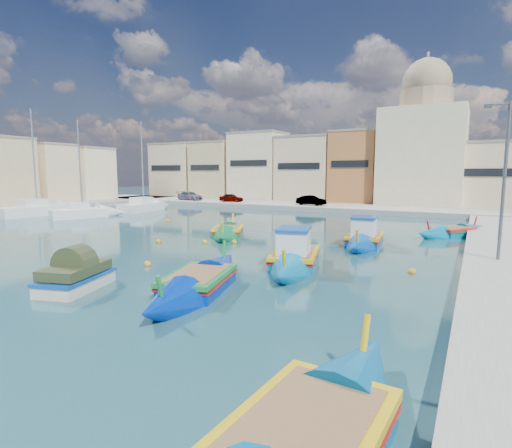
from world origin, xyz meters
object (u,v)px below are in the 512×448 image
Objects in this scene: luzzu_cyan_south at (306,446)px; yacht_mid at (52,210)px; quay_street_lamp at (503,181)px; luzzu_blue_cabin at (365,240)px; yacht_north at (151,206)px; luzzu_cyan_mid at (452,233)px; yacht_midnorth at (95,213)px; church_block at (423,143)px; luzzu_green at (228,233)px; luzzu_turquoise_cabin at (295,258)px; luzzu_blue_south at (198,284)px; tender_near at (76,278)px.

luzzu_cyan_south is 45.30m from yacht_mid.
luzzu_blue_cabin is (-7.25, 3.41, -3.98)m from quay_street_lamp.
yacht_mid is (-6.17, -9.15, 0.03)m from yacht_north.
yacht_midnorth reaches higher than luzzu_cyan_mid.
yacht_north reaches higher than quay_street_lamp.
yacht_north is at bearing 158.04° from quay_street_lamp.
luzzu_cyan_mid is 34.21m from yacht_midnorth.
church_block is 2.45× the size of luzzu_green.
luzzu_green is 19.69m from yacht_midnorth.
yacht_north reaches higher than luzzu_green.
luzzu_blue_cabin is 0.73× the size of yacht_north.
quay_street_lamp is 11.52m from luzzu_cyan_mid.
church_block reaches higher than yacht_mid.
yacht_midnorth is at bearing 174.62° from luzzu_blue_cabin.
yacht_north is (-36.52, 14.72, -3.88)m from quay_street_lamp.
church_block reaches higher than quay_street_lamp.
quay_street_lamp is 0.91× the size of luzzu_cyan_south.
luzzu_cyan_mid is at bearing 65.80° from luzzu_turquoise_cabin.
luzzu_blue_south reaches higher than luzzu_cyan_mid.
tender_near is (-4.47, -2.27, 0.21)m from luzzu_blue_south.
tender_near is at bearing -141.28° from quay_street_lamp.
yacht_north is 0.94× the size of yacht_mid.
luzzu_cyan_mid is at bearing -7.08° from yacht_north.
luzzu_blue_south is at bearing -94.19° from church_block.
quay_street_lamp is at bearing -77.65° from church_block.
luzzu_turquoise_cabin is 1.31× the size of luzzu_cyan_mid.
luzzu_green is at bearing -7.31° from yacht_mid.
luzzu_cyan_south is at bearing -78.85° from luzzu_blue_cabin.
luzzu_blue_south is 10.10m from luzzu_cyan_south.
church_block reaches higher than luzzu_cyan_mid.
luzzu_turquoise_cabin is 2.79× the size of tender_near.
quay_street_lamp is 15.08m from luzzu_blue_south.
luzzu_turquoise_cabin is at bearing -155.85° from quay_street_lamp.
yacht_mid reaches higher than luzzu_green.
yacht_midnorth is at bearing 145.32° from luzzu_cyan_south.
yacht_mid is (-32.03, 15.43, 0.21)m from luzzu_blue_south.
luzzu_blue_south is at bearing -137.23° from quay_street_lamp.
luzzu_turquoise_cabin is 6.08m from luzzu_blue_south.
quay_street_lamp is at bearing -21.96° from yacht_north.
luzzu_green is 0.89× the size of luzzu_cyan_south.
church_block is at bearing 85.81° from luzzu_blue_south.
luzzu_green is 13.73m from luzzu_blue_south.
quay_street_lamp is 10.59m from luzzu_turquoise_cabin.
yacht_north is at bearing -146.45° from church_block.
yacht_midnorth is at bearing -172.72° from luzzu_cyan_mid.
yacht_midnorth reaches higher than luzzu_turquoise_cabin.
luzzu_turquoise_cabin is at bearing -37.86° from luzzu_green.
yacht_north is 8.57m from yacht_midnorth.
church_block reaches higher than luzzu_blue_south.
luzzu_green is at bearing 142.14° from luzzu_turquoise_cabin.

